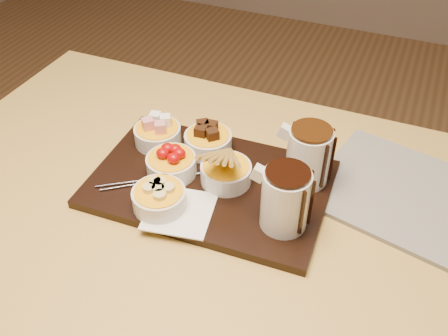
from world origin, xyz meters
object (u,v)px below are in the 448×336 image
at_px(dining_table, 202,229).
at_px(bowl_strawberries, 171,165).
at_px(pitcher_milk_chocolate, 308,156).
at_px(newspaper, 410,196).
at_px(pitcher_dark_chocolate, 285,200).
at_px(serving_board, 210,184).

bearing_deg(dining_table, bowl_strawberries, 164.83).
distance_m(pitcher_milk_chocolate, newspaper, 0.22).
height_order(bowl_strawberries, pitcher_milk_chocolate, pitcher_milk_chocolate).
bearing_deg(newspaper, pitcher_dark_chocolate, -126.84).
distance_m(serving_board, pitcher_milk_chocolate, 0.20).
xyz_separation_m(bowl_strawberries, pitcher_dark_chocolate, (0.25, -0.05, 0.04)).
bearing_deg(dining_table, pitcher_dark_chocolate, -8.76).
bearing_deg(serving_board, newspaper, 15.98).
height_order(serving_board, pitcher_milk_chocolate, pitcher_milk_chocolate).
bearing_deg(bowl_strawberries, newspaper, 15.88).
bearing_deg(pitcher_dark_chocolate, pitcher_milk_chocolate, 85.60).
bearing_deg(dining_table, serving_board, 73.35).
relative_size(serving_board, pitcher_dark_chocolate, 3.99).
bearing_deg(pitcher_milk_chocolate, bowl_strawberries, -163.61).
xyz_separation_m(dining_table, pitcher_dark_chocolate, (0.18, -0.03, 0.17)).
bearing_deg(pitcher_milk_chocolate, newspaper, 10.62).
distance_m(dining_table, bowl_strawberries, 0.15).
bearing_deg(pitcher_dark_chocolate, dining_table, 169.24).
bearing_deg(pitcher_milk_chocolate, pitcher_dark_chocolate, -94.40).
distance_m(pitcher_dark_chocolate, newspaper, 0.28).
xyz_separation_m(serving_board, newspaper, (0.37, 0.12, -0.00)).
bearing_deg(newspaper, pitcher_milk_chocolate, -154.69).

